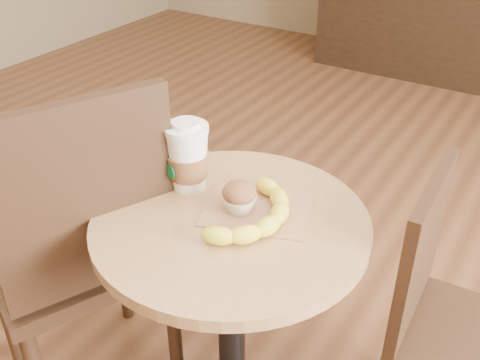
{
  "coord_description": "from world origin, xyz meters",
  "views": [
    {
      "loc": [
        0.61,
        -0.9,
        1.49
      ],
      "look_at": [
        0.04,
        -0.01,
        0.83
      ],
      "focal_mm": 42.0,
      "sensor_mm": 36.0,
      "label": 1
    }
  ],
  "objects": [
    {
      "name": "cafe_table",
      "position": [
        0.04,
        -0.05,
        0.5
      ],
      "size": [
        0.63,
        0.63,
        0.75
      ],
      "color": "black",
      "rests_on": "ground"
    },
    {
      "name": "chair_left",
      "position": [
        -0.36,
        -0.15,
        0.57
      ],
      "size": [
        0.6,
        0.6,
        1.03
      ],
      "rotation": [
        0.0,
        0.0,
        -1.99
      ],
      "color": "#321E11",
      "rests_on": "ground"
    },
    {
      "name": "kraft_bag",
      "position": [
        0.08,
        0.01,
        0.75
      ],
      "size": [
        0.28,
        0.25,
        0.0
      ],
      "primitive_type": "cube",
      "rotation": [
        0.0,
        0.0,
        0.32
      ],
      "color": "#9F6F4D",
      "rests_on": "cafe_table"
    },
    {
      "name": "coffee_cup",
      "position": [
        -0.12,
        0.01,
        0.83
      ],
      "size": [
        0.11,
        0.11,
        0.18
      ],
      "rotation": [
        0.0,
        0.0,
        -0.32
      ],
      "color": "white",
      "rests_on": "cafe_table"
    },
    {
      "name": "muffin",
      "position": [
        0.04,
        -0.01,
        0.79
      ],
      "size": [
        0.08,
        0.08,
        0.07
      ],
      "color": "silver",
      "rests_on": "kraft_bag"
    },
    {
      "name": "chair_right",
      "position": [
        0.53,
        0.2,
        0.47
      ],
      "size": [
        0.39,
        0.39,
        0.85
      ],
      "rotation": [
        0.0,
        0.0,
        1.61
      ],
      "color": "#321E11",
      "rests_on": "ground"
    },
    {
      "name": "banana",
      "position": [
        0.1,
        -0.03,
        0.77
      ],
      "size": [
        0.17,
        0.3,
        0.04
      ],
      "primitive_type": null,
      "rotation": [
        0.0,
        0.0,
        -0.05
      ],
      "color": "yellow",
      "rests_on": "kraft_bag"
    }
  ]
}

